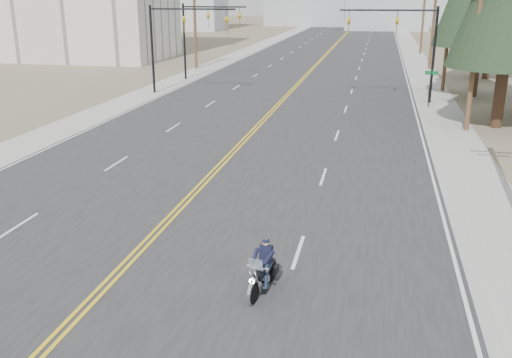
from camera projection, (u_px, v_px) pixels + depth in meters
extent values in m
plane|color=#776D56|center=(94.00, 298.00, 15.41)|extent=(400.00, 400.00, 0.00)
cube|color=#303033|center=(329.00, 52.00, 80.49)|extent=(20.00, 200.00, 0.01)
cube|color=#A5A5A0|center=(249.00, 50.00, 82.78)|extent=(3.00, 200.00, 0.01)
cube|color=#A5A5A0|center=(413.00, 54.00, 78.20)|extent=(3.00, 200.00, 0.01)
cylinder|color=black|center=(152.00, 50.00, 46.27)|extent=(0.20, 0.20, 7.00)
cylinder|color=black|center=(192.00, 9.00, 44.58)|extent=(7.00, 0.14, 0.14)
imported|color=#BF8C0C|center=(184.00, 18.00, 44.92)|extent=(0.21, 0.26, 1.30)
imported|color=#BF8C0C|center=(227.00, 18.00, 44.22)|extent=(0.21, 0.26, 1.30)
cylinder|color=black|center=(434.00, 56.00, 41.89)|extent=(0.20, 0.20, 7.00)
cylinder|color=black|center=(388.00, 10.00, 41.59)|extent=(7.00, 0.14, 0.14)
imported|color=#BF8C0C|center=(397.00, 19.00, 41.65)|extent=(0.21, 0.26, 1.30)
imported|color=#BF8C0C|center=(349.00, 19.00, 42.35)|extent=(0.21, 0.26, 1.30)
cylinder|color=black|center=(184.00, 42.00, 53.70)|extent=(0.20, 0.20, 7.00)
cylinder|color=black|center=(214.00, 7.00, 52.11)|extent=(6.00, 0.14, 0.14)
imported|color=#BF8C0C|center=(208.00, 14.00, 52.44)|extent=(0.21, 0.26, 1.30)
imported|color=#BF8C0C|center=(240.00, 14.00, 51.84)|extent=(0.21, 0.26, 1.30)
cylinder|color=black|center=(430.00, 90.00, 40.75)|extent=(0.06, 0.06, 2.60)
cube|color=#0C5926|center=(432.00, 73.00, 40.38)|extent=(0.90, 0.03, 0.25)
cylinder|color=brown|center=(477.00, 32.00, 32.52)|extent=(0.30, 0.30, 11.50)
cylinder|color=brown|center=(449.00, 24.00, 46.55)|extent=(0.30, 0.30, 11.00)
cylinder|color=brown|center=(434.00, 14.00, 60.41)|extent=(0.30, 0.30, 11.50)
cylinder|color=brown|center=(424.00, 12.00, 76.30)|extent=(0.30, 0.30, 11.00)
cylinder|color=brown|center=(195.00, 19.00, 60.90)|extent=(0.30, 0.30, 10.50)
cube|color=#B7BCC6|center=(454.00, 1.00, 148.03)|extent=(14.00, 14.00, 12.00)
cylinder|color=#382619|center=(499.00, 98.00, 34.61)|extent=(0.71, 0.71, 3.65)
cylinder|color=#382619|center=(475.00, 71.00, 45.04)|extent=(0.69, 0.69, 3.97)
cylinder|color=#382619|center=(487.00, 61.00, 54.60)|extent=(0.79, 0.79, 3.38)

